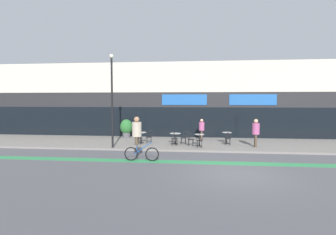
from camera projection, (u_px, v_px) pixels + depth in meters
ground_plane at (237, 175)px, 10.85m from camera, size 120.00×120.00×0.00m
sidewalk_slab at (221, 144)px, 18.04m from camera, size 40.00×5.50×0.12m
storefront_facade at (216, 100)px, 22.52m from camera, size 40.00×4.06×6.15m
bike_lane_stripe at (231, 163)px, 12.78m from camera, size 36.00×0.70×0.01m
bistro_table_0 at (141, 135)px, 18.05m from camera, size 0.75×0.75×0.75m
bistro_table_1 at (175, 136)px, 17.67m from camera, size 0.74×0.74×0.74m
bistro_table_2 at (199, 138)px, 16.89m from camera, size 0.62×0.62×0.77m
bistro_table_3 at (227, 136)px, 17.92m from camera, size 0.64×0.64×0.77m
cafe_chair_0_near at (139, 137)px, 17.43m from camera, size 0.45×0.60×0.90m
cafe_chair_0_side at (150, 136)px, 17.98m from camera, size 0.59×0.44×0.90m
cafe_chair_1_near at (174, 138)px, 17.05m from camera, size 0.45×0.60×0.90m
cafe_chair_1_side at (185, 137)px, 17.60m from camera, size 0.59×0.43×0.90m
cafe_chair_2_near at (200, 140)px, 16.28m from camera, size 0.41×0.58×0.90m
cafe_chair_2_side at (190, 138)px, 16.97m from camera, size 0.59×0.44×0.90m
cafe_chair_3_near at (228, 137)px, 17.30m from camera, size 0.42×0.58×0.90m
planter_pot at (126, 128)px, 20.77m from camera, size 0.99×0.99×1.44m
lamp_post at (112, 95)px, 16.15m from camera, size 0.26×0.26×5.78m
cyclist_0 at (138, 135)px, 13.24m from camera, size 1.78×0.49×2.25m
pedestrian_near_end at (202, 127)px, 19.42m from camera, size 0.43×0.43×1.58m
pedestrian_far_end at (256, 130)px, 16.51m from camera, size 0.49×0.49×1.78m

